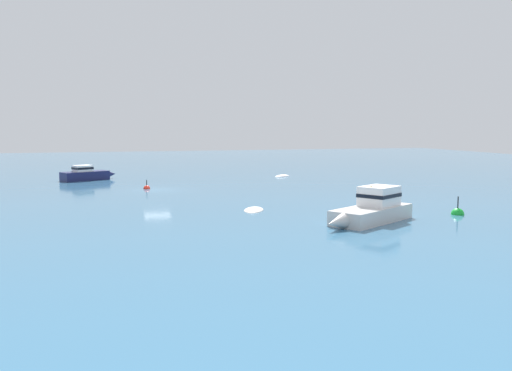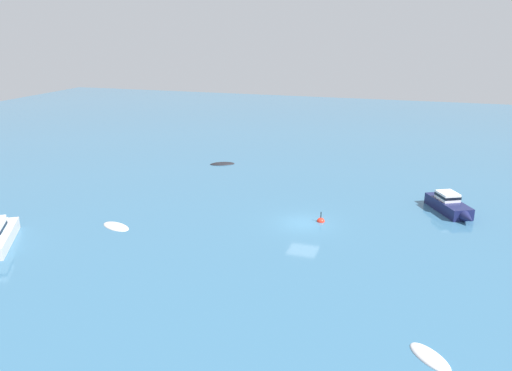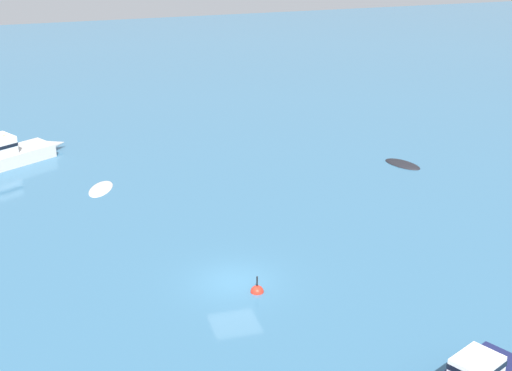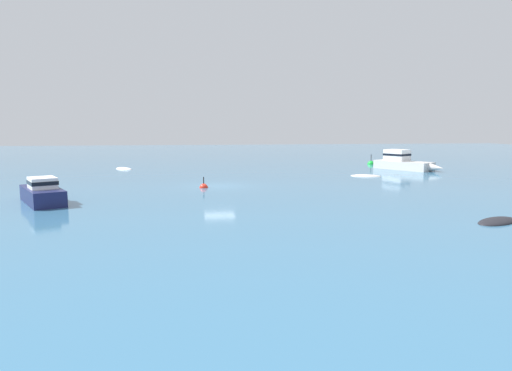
{
  "view_description": "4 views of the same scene",
  "coord_description": "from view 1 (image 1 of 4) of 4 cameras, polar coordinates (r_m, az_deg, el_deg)",
  "views": [
    {
      "loc": [
        53.16,
        -5.41,
        6.19
      ],
      "look_at": [
        10.45,
        6.88,
        1.32
      ],
      "focal_mm": 38.79,
      "sensor_mm": 36.0,
      "label": 1
    },
    {
      "loc": [
        -8.37,
        39.75,
        16.0
      ],
      "look_at": [
        5.12,
        -2.81,
        2.04
      ],
      "focal_mm": 35.95,
      "sensor_mm": 36.0,
      "label": 2
    },
    {
      "loc": [
        -34.32,
        8.5,
        19.57
      ],
      "look_at": [
        9.22,
        -3.76,
        1.4
      ],
      "focal_mm": 54.53,
      "sensor_mm": 36.0,
      "label": 3
    },
    {
      "loc": [
        -1.94,
        -37.28,
        5.0
      ],
      "look_at": [
        2.49,
        -4.24,
        0.56
      ],
      "focal_mm": 31.86,
      "sensor_mm": 36.0,
      "label": 4
    }
  ],
  "objects": [
    {
      "name": "powerboat",
      "position": [
        65.27,
        -17.03,
        1.12
      ],
      "size": [
        4.26,
        6.35,
        1.71
      ],
      "rotation": [
        0.0,
        0.0,
        2.05
      ],
      "color": "#191E4C",
      "rests_on": "ground"
    },
    {
      "name": "channel_buoy",
      "position": [
        55.0,
        -11.2,
        -0.33
      ],
      "size": [
        0.68,
        0.68,
        1.22
      ],
      "color": "red",
      "rests_on": "ground"
    },
    {
      "name": "launch",
      "position": [
        36.26,
        11.85,
        -2.4
      ],
      "size": [
        5.64,
        7.74,
        2.29
      ],
      "rotation": [
        0.0,
        0.0,
        5.26
      ],
      "color": "silver",
      "rests_on": "ground"
    },
    {
      "name": "ground_plane",
      "position": [
        53.79,
        -10.17,
        -0.46
      ],
      "size": [
        160.0,
        160.0,
        0.0
      ],
      "primitive_type": "plane",
      "color": "teal"
    },
    {
      "name": "mooring_buoy",
      "position": [
        40.97,
        20.07,
        -2.81
      ],
      "size": [
        0.9,
        0.9,
        1.71
      ],
      "color": "green",
      "rests_on": "ground"
    },
    {
      "name": "skiff_1",
      "position": [
        40.4,
        -0.24,
        -2.56
      ],
      "size": [
        3.25,
        2.42,
        0.34
      ],
      "rotation": [
        0.0,
        0.0,
        5.89
      ],
      "color": "silver",
      "rests_on": "ground"
    },
    {
      "name": "skiff",
      "position": [
        67.07,
        2.71,
        0.94
      ],
      "size": [
        2.66,
        2.81,
        0.43
      ],
      "rotation": [
        0.0,
        0.0,
        5.43
      ],
      "color": "white",
      "rests_on": "ground"
    }
  ]
}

